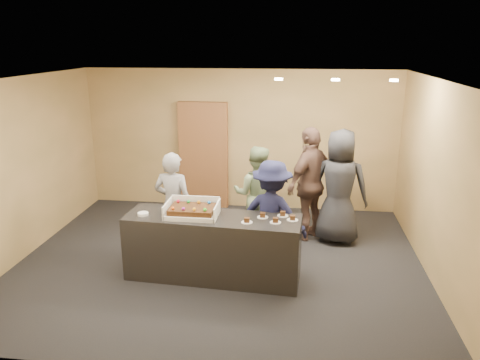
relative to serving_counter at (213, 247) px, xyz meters
The scene contains 17 objects.
room 1.02m from the serving_counter, 88.44° to the left, with size 6.04×6.00×2.70m.
serving_counter is the anchor object (origin of this frame).
storage_cabinet 3.03m from the serving_counter, 103.65° to the left, with size 0.95×0.15×2.09m, color brown.
cake_box 0.57m from the serving_counter, behind, with size 0.71×0.49×0.21m.
sheet_cake 0.62m from the serving_counter, behind, with size 0.60×0.42×0.12m.
plate_stack 1.07m from the serving_counter, behind, with size 0.15×0.15×0.04m, color white.
slice_a 0.70m from the serving_counter, 17.60° to the right, with size 0.15×0.15×0.07m.
slice_b 0.83m from the serving_counter, ahead, with size 0.15×0.15×0.07m.
slice_c 0.99m from the serving_counter, ahead, with size 0.15×0.15×0.07m.
slice_d 1.07m from the serving_counter, ahead, with size 0.15×0.15×0.07m.
slice_e 1.18m from the serving_counter, ahead, with size 0.15×0.15×0.07m.
person_server_grey 1.02m from the serving_counter, 138.64° to the left, with size 0.60×0.39×1.63m, color gray.
person_sage_man 1.48m from the serving_counter, 70.69° to the left, with size 0.77×0.60×1.59m, color gray.
person_navy_man 0.97m from the serving_counter, 29.94° to the left, with size 1.03×0.59×1.60m, color #17193A.
person_brown_extra 2.13m from the serving_counter, 49.39° to the left, with size 1.11×0.46×1.89m, color brown.
person_dark_suit 2.38m from the serving_counter, 39.04° to the left, with size 0.92×0.60×1.88m, color #242428.
ceiling_spotlights 2.91m from the serving_counter, 31.15° to the left, with size 1.72×0.12×0.03m.
Camera 1 is at (1.09, -6.33, 3.20)m, focal length 35.00 mm.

